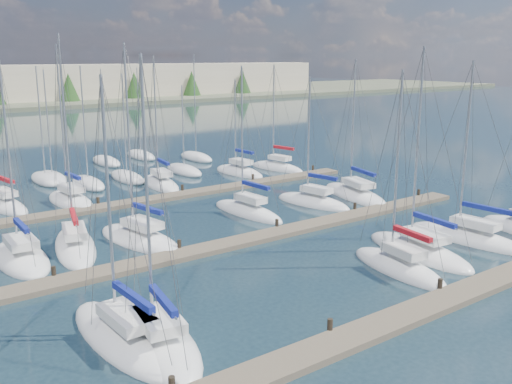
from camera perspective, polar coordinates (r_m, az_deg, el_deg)
ground at (r=77.92m, az=-20.47°, el=3.51°), size 400.00×400.00×0.00m
dock_near at (r=28.88m, az=14.52°, el=-11.99°), size 44.00×1.93×1.10m
dock_mid at (r=38.49m, az=-1.78°, el=-5.01°), size 44.00×1.93×1.10m
dock_far at (r=50.21m, az=-10.87°, el=-0.83°), size 44.00×1.93×1.10m
sailboat_r at (r=63.63m, az=2.15°, el=2.46°), size 3.38×7.52×12.14m
sailboat_c at (r=26.16m, az=-9.79°, el=-14.49°), size 4.18×8.26×13.21m
sailboat_o at (r=51.64m, az=-18.04°, el=-0.82°), size 3.04×7.58×14.04m
sailboat_f at (r=41.83m, az=20.47°, el=-4.33°), size 3.24×9.14×12.81m
sailboat_d at (r=34.97m, az=14.06°, el=-7.31°), size 3.29×7.68×12.36m
sailboat_k at (r=45.70m, az=-0.84°, el=-1.95°), size 2.68×8.15×12.37m
sailboat_h at (r=38.29m, az=-22.42°, el=-6.13°), size 3.14×7.72×12.92m
sailboat_p at (r=56.32m, az=-9.52°, el=0.82°), size 3.60×7.95×13.11m
sailboat_q at (r=61.26m, az=-1.69°, el=2.02°), size 3.07×7.39×10.74m
sailboat_i at (r=39.37m, az=-17.63°, el=-5.18°), size 4.69×9.24×14.45m
sailboat_e at (r=38.11m, az=15.97°, el=-5.69°), size 3.80×8.90×13.67m
sailboat_b at (r=26.78m, az=-13.07°, el=-13.98°), size 3.08×9.08×12.37m
sailboat_l at (r=48.85m, az=5.73°, el=-1.01°), size 3.80×7.73×11.45m
sailboat_m at (r=52.00m, az=9.87°, el=-0.27°), size 5.02×9.72×12.85m
sailboat_n at (r=52.14m, az=-23.99°, el=-1.19°), size 3.72×8.23×14.34m
sailboat_j at (r=39.81m, az=-11.55°, el=-4.61°), size 4.27×8.70×13.95m
distant_boats at (r=61.32m, az=-20.13°, el=1.31°), size 36.93×20.75×13.30m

